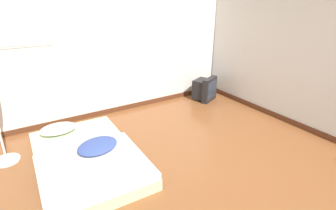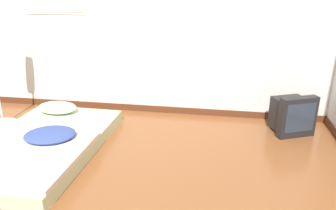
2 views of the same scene
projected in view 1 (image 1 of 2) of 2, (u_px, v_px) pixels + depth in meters
wall_back at (105, 43)px, 4.51m from camera, size 7.27×0.08×2.60m
mattress_bed at (86, 157)px, 3.42m from camera, size 1.25×1.98×0.29m
crt_tv at (205, 89)px, 5.51m from camera, size 0.54×0.51×0.50m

